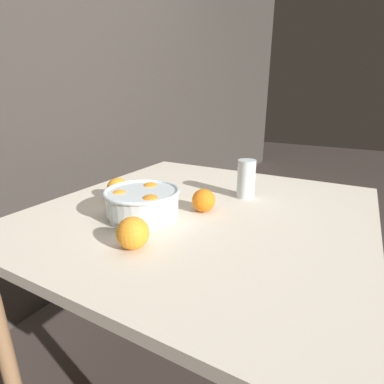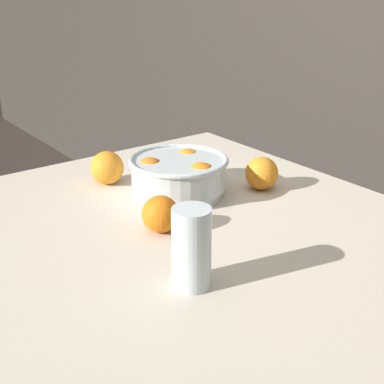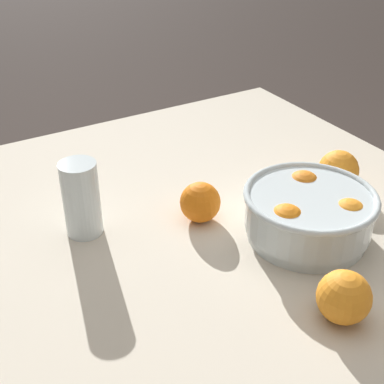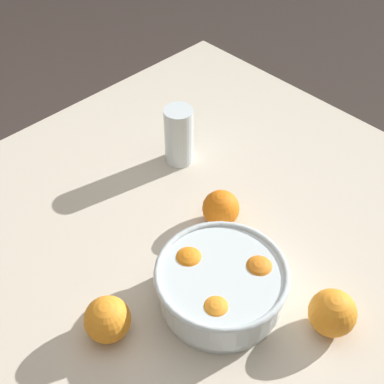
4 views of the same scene
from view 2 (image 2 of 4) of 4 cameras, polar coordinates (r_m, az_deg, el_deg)
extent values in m
cube|color=beige|center=(1.11, -2.20, -5.06)|extent=(1.09, 1.05, 0.03)
cylinder|color=#936B47|center=(1.87, 1.24, -5.46)|extent=(0.05, 0.05, 0.69)
cylinder|color=silver|center=(1.28, -1.41, 0.18)|extent=(0.21, 0.21, 0.02)
cylinder|color=silver|center=(1.27, -1.43, 2.01)|extent=(0.23, 0.23, 0.07)
torus|color=silver|center=(1.26, -1.44, 3.41)|extent=(0.24, 0.24, 0.01)
sphere|color=orange|center=(1.23, 0.98, 1.50)|extent=(0.07, 0.07, 0.07)
sphere|color=orange|center=(1.33, -0.48, 3.12)|extent=(0.07, 0.07, 0.07)
sphere|color=orange|center=(1.26, -4.49, 2.07)|extent=(0.07, 0.07, 0.07)
cylinder|color=#F4A314|center=(0.90, -0.04, -7.08)|extent=(0.06, 0.06, 0.10)
cylinder|color=silver|center=(0.89, -0.04, -6.00)|extent=(0.07, 0.07, 0.14)
sphere|color=orange|center=(1.36, -9.05, 2.57)|extent=(0.08, 0.08, 0.08)
sphere|color=orange|center=(1.32, 7.44, 2.00)|extent=(0.08, 0.08, 0.08)
sphere|color=orange|center=(1.09, -3.38, -2.36)|extent=(0.08, 0.08, 0.08)
camera|label=1|loc=(1.67, -33.68, 14.82)|focal=28.00mm
camera|label=3|loc=(1.33, 39.01, 21.57)|focal=50.00mm
camera|label=4|loc=(1.77, 3.49, 33.31)|focal=50.00mm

